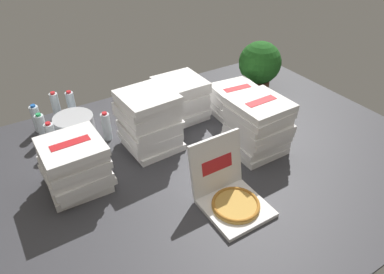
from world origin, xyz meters
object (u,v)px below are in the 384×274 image
(ice_bucket, at_px, (74,124))
(potted_plant, at_px, (260,65))
(pizza_stack_center_far, at_px, (180,99))
(water_bottle_2, at_px, (52,137))
(pizza_stack_center_near, at_px, (258,126))
(pizza_stack_left_mid, at_px, (75,165))
(water_bottle_5, at_px, (37,119))
(pizza_stack_left_near, at_px, (149,121))
(pizza_stack_right_mid, at_px, (237,101))
(water_bottle_0, at_px, (42,128))
(open_pizza_box, at_px, (230,193))
(water_bottle_1, at_px, (107,126))
(water_bottle_3, at_px, (71,104))
(water_bottle_4, at_px, (56,105))

(ice_bucket, bearing_deg, potted_plant, -7.67)
(pizza_stack_center_far, relative_size, potted_plant, 0.83)
(ice_bucket, height_order, water_bottle_2, water_bottle_2)
(pizza_stack_center_near, bearing_deg, ice_bucket, 138.97)
(pizza_stack_left_mid, distance_m, water_bottle_5, 0.80)
(pizza_stack_left_near, distance_m, pizza_stack_center_far, 0.46)
(pizza_stack_right_mid, bearing_deg, water_bottle_0, 162.55)
(open_pizza_box, distance_m, pizza_stack_left_mid, 0.96)
(water_bottle_1, relative_size, potted_plant, 0.49)
(water_bottle_3, bearing_deg, water_bottle_2, -123.09)
(pizza_stack_left_near, xyz_separation_m, ice_bucket, (-0.42, 0.48, -0.15))
(ice_bucket, bearing_deg, water_bottle_1, -51.04)
(ice_bucket, bearing_deg, open_pizza_box, -65.92)
(pizza_stack_center_far, xyz_separation_m, water_bottle_5, (-1.05, 0.41, -0.06))
(pizza_stack_right_mid, relative_size, pizza_stack_left_near, 0.96)
(pizza_stack_right_mid, relative_size, pizza_stack_left_mid, 1.07)
(pizza_stack_left_near, distance_m, water_bottle_5, 0.93)
(water_bottle_5, bearing_deg, water_bottle_1, -42.90)
(pizza_stack_left_mid, distance_m, ice_bucket, 0.66)
(water_bottle_1, relative_size, water_bottle_3, 1.00)
(open_pizza_box, relative_size, ice_bucket, 1.43)
(pizza_stack_right_mid, height_order, water_bottle_1, pizza_stack_right_mid)
(potted_plant, bearing_deg, water_bottle_1, -179.87)
(pizza_stack_left_near, bearing_deg, water_bottle_0, 142.81)
(pizza_stack_left_mid, relative_size, water_bottle_3, 1.69)
(pizza_stack_center_near, xyz_separation_m, ice_bucket, (-1.05, 0.91, -0.13))
(water_bottle_2, xyz_separation_m, potted_plant, (1.86, -0.07, 0.15))
(pizza_stack_left_near, distance_m, pizza_stack_center_near, 0.77)
(pizza_stack_center_near, xyz_separation_m, water_bottle_4, (-1.11, 1.21, -0.09))
(pizza_stack_right_mid, height_order, pizza_stack_left_mid, pizza_stack_left_mid)
(pizza_stack_left_mid, distance_m, water_bottle_2, 0.48)
(open_pizza_box, distance_m, pizza_stack_left_near, 0.80)
(pizza_stack_center_far, bearing_deg, water_bottle_0, 166.28)
(pizza_stack_right_mid, xyz_separation_m, water_bottle_0, (-1.46, 0.46, -0.01))
(water_bottle_5, bearing_deg, open_pizza_box, -60.65)
(pizza_stack_center_near, distance_m, water_bottle_4, 1.64)
(pizza_stack_left_mid, bearing_deg, ice_bucket, 75.51)
(water_bottle_3, relative_size, potted_plant, 0.49)
(water_bottle_3, xyz_separation_m, water_bottle_5, (-0.29, -0.08, 0.00))
(open_pizza_box, height_order, ice_bucket, open_pizza_box)
(pizza_stack_right_mid, bearing_deg, water_bottle_5, 157.32)
(pizza_stack_center_near, height_order, pizza_stack_center_far, pizza_stack_center_near)
(ice_bucket, xyz_separation_m, water_bottle_2, (-0.20, -0.15, 0.04))
(pizza_stack_center_far, distance_m, ice_bucket, 0.86)
(pizza_stack_left_near, height_order, water_bottle_3, pizza_stack_left_near)
(pizza_stack_left_mid, distance_m, water_bottle_3, 0.90)
(pizza_stack_center_far, bearing_deg, open_pizza_box, -104.11)
(water_bottle_3, distance_m, potted_plant, 1.67)
(pizza_stack_left_near, bearing_deg, pizza_stack_center_near, -34.33)
(water_bottle_4, bearing_deg, pizza_stack_left_near, -58.50)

